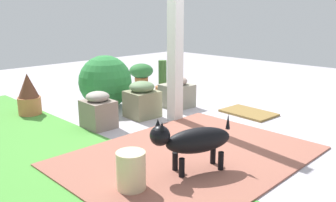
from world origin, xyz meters
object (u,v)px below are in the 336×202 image
at_px(stone_planter_near, 142,100).
at_px(round_shrub, 105,82).
at_px(porch_pillar, 175,27).
at_px(doormat, 248,113).
at_px(terracotta_pot_tall, 163,85).
at_px(stone_planter_nearest, 177,93).
at_px(ceramic_urn, 131,171).
at_px(terracotta_pot_spiky, 29,95).
at_px(terracotta_pot_broad, 141,74).
at_px(stone_planter_mid, 98,111).
at_px(dog, 193,140).

relative_size(stone_planter_near, round_shrub, 0.63).
height_order(porch_pillar, doormat, porch_pillar).
bearing_deg(terracotta_pot_tall, stone_planter_nearest, 159.44).
height_order(porch_pillar, ceramic_urn, porch_pillar).
bearing_deg(terracotta_pot_spiky, terracotta_pot_tall, -109.36).
height_order(terracotta_pot_tall, terracotta_pot_spiky, terracotta_pot_tall).
distance_m(porch_pillar, terracotta_pot_spiky, 2.22).
distance_m(terracotta_pot_broad, terracotta_pot_spiky, 2.09).
distance_m(terracotta_pot_broad, ceramic_urn, 3.66).
height_order(stone_planter_nearest, terracotta_pot_spiky, terracotta_pot_spiky).
relative_size(stone_planter_near, terracotta_pot_broad, 1.00).
bearing_deg(stone_planter_mid, terracotta_pot_spiky, 16.80).
xyz_separation_m(round_shrub, dog, (-2.35, 0.75, -0.09)).
xyz_separation_m(stone_planter_near, stone_planter_mid, (0.04, 0.67, -0.02)).
relative_size(stone_planter_mid, terracotta_pot_spiky, 0.79).
relative_size(dog, ceramic_urn, 2.27).
xyz_separation_m(porch_pillar, terracotta_pot_broad, (1.64, -0.84, -0.89)).
bearing_deg(terracotta_pot_broad, porch_pillar, 152.89).
bearing_deg(terracotta_pot_broad, dog, 146.68).
distance_m(porch_pillar, round_shrub, 1.43).
bearing_deg(dog, terracotta_pot_broad, -33.32).
xyz_separation_m(stone_planter_mid, round_shrub, (0.71, -0.61, 0.17)).
bearing_deg(ceramic_urn, porch_pillar, -56.49).
bearing_deg(terracotta_pot_tall, dog, 141.36).
relative_size(stone_planter_nearest, terracotta_pot_spiky, 0.81).
height_order(terracotta_pot_broad, dog, dog).
bearing_deg(porch_pillar, terracotta_pot_tall, -35.96).
distance_m(porch_pillar, stone_planter_nearest, 1.17).
bearing_deg(stone_planter_nearest, porch_pillar, 131.22).
xyz_separation_m(stone_planter_nearest, doormat, (-0.97, -0.44, -0.20)).
relative_size(stone_planter_nearest, ceramic_urn, 1.42).
relative_size(stone_planter_nearest, dog, 0.63).
xyz_separation_m(stone_planter_near, terracotta_pot_broad, (1.24, -1.06, 0.07)).
bearing_deg(terracotta_pot_tall, terracotta_pot_broad, -13.57).
height_order(stone_planter_nearest, dog, dog).
bearing_deg(terracotta_pot_broad, stone_planter_mid, 124.80).
height_order(stone_planter_mid, terracotta_pot_spiky, terracotta_pot_spiky).
bearing_deg(terracotta_pot_spiky, doormat, -134.69).
bearing_deg(porch_pillar, round_shrub, 13.77).
distance_m(stone_planter_nearest, round_shrub, 1.07).
distance_m(stone_planter_near, doormat, 1.49).
bearing_deg(stone_planter_mid, dog, 175.30).
relative_size(terracotta_pot_broad, dog, 0.66).
height_order(terracotta_pot_tall, dog, terracotta_pot_tall).
height_order(stone_planter_mid, dog, dog).
height_order(stone_planter_mid, terracotta_pot_broad, terracotta_pot_broad).
bearing_deg(ceramic_urn, stone_planter_mid, -25.48).
xyz_separation_m(porch_pillar, round_shrub, (1.15, 0.28, -0.81)).
relative_size(stone_planter_near, stone_planter_mid, 1.08).
relative_size(stone_planter_nearest, stone_planter_near, 0.94).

